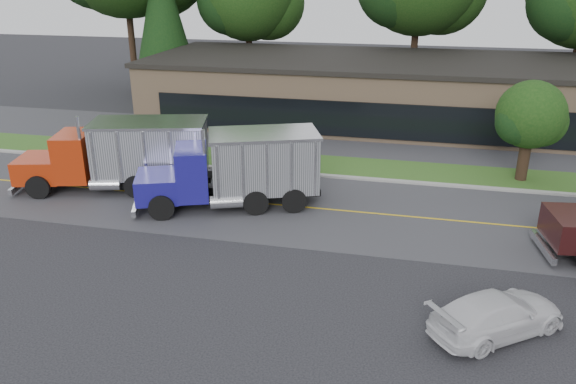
# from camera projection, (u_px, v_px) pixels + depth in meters

# --- Properties ---
(ground) EXTENTS (140.00, 140.00, 0.00)m
(ground) POSITION_uv_depth(u_px,v_px,m) (248.00, 321.00, 17.12)
(ground) COLOR #39393E
(ground) RESTS_ON ground
(road) EXTENTS (60.00, 8.00, 0.02)m
(road) POSITION_uv_depth(u_px,v_px,m) (305.00, 208.00, 25.27)
(road) COLOR #505055
(road) RESTS_ON ground
(center_line) EXTENTS (60.00, 0.12, 0.01)m
(center_line) POSITION_uv_depth(u_px,v_px,m) (305.00, 208.00, 25.27)
(center_line) COLOR gold
(center_line) RESTS_ON ground
(curb) EXTENTS (60.00, 0.30, 0.12)m
(curb) POSITION_uv_depth(u_px,v_px,m) (321.00, 176.00, 29.08)
(curb) COLOR #9E9E99
(curb) RESTS_ON ground
(grass_verge) EXTENTS (60.00, 3.40, 0.03)m
(grass_verge) POSITION_uv_depth(u_px,v_px,m) (327.00, 165.00, 30.71)
(grass_verge) COLOR #2E5E20
(grass_verge) RESTS_ON ground
(far_parking) EXTENTS (60.00, 7.00, 0.02)m
(far_parking) POSITION_uv_depth(u_px,v_px,m) (340.00, 140.00, 35.24)
(far_parking) COLOR #505055
(far_parking) RESTS_ON ground
(strip_mall) EXTENTS (32.00, 12.00, 4.00)m
(strip_mall) POSITION_uv_depth(u_px,v_px,m) (381.00, 91.00, 39.52)
(strip_mall) COLOR tan
(strip_mall) RESTS_ON ground
(evergreen_left) EXTENTS (5.33, 5.33, 12.11)m
(evergreen_left) POSITION_uv_depth(u_px,v_px,m) (162.00, 14.00, 45.16)
(evergreen_left) COLOR #382619
(evergreen_left) RESTS_ON ground
(tree_verge) EXTENTS (3.55, 3.34, 5.07)m
(tree_verge) POSITION_uv_depth(u_px,v_px,m) (531.00, 118.00, 27.47)
(tree_verge) COLOR #382619
(tree_verge) RESTS_ON ground
(dump_truck_red) EXTENTS (9.33, 4.65, 3.36)m
(dump_truck_red) POSITION_uv_depth(u_px,v_px,m) (125.00, 153.00, 26.80)
(dump_truck_red) COLOR black
(dump_truck_red) RESTS_ON ground
(dump_truck_blue) EXTENTS (8.35, 5.15, 3.36)m
(dump_truck_blue) POSITION_uv_depth(u_px,v_px,m) (239.00, 168.00, 24.88)
(dump_truck_blue) COLOR black
(dump_truck_blue) RESTS_ON ground
(rally_car) EXTENTS (4.47, 3.99, 1.25)m
(rally_car) POSITION_uv_depth(u_px,v_px,m) (497.00, 314.00, 16.36)
(rally_car) COLOR silver
(rally_car) RESTS_ON ground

